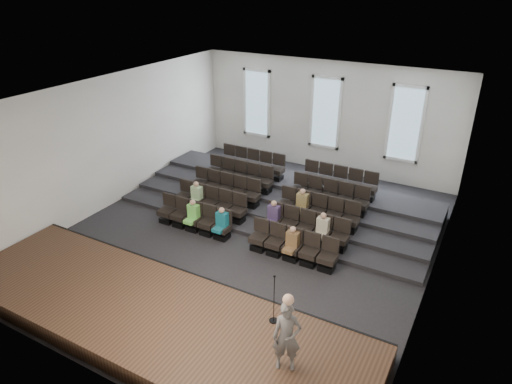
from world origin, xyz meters
TOP-DOWN VIEW (x-y plane):
  - ground at (0.00, 0.00)m, footprint 14.00×14.00m
  - ceiling at (0.00, 0.00)m, footprint 12.00×14.00m
  - wall_back at (0.00, 7.02)m, footprint 12.00×0.04m
  - wall_front at (0.00, -7.02)m, footprint 12.00×0.04m
  - wall_left at (-6.02, 0.00)m, footprint 0.04×14.00m
  - wall_right at (6.02, 0.00)m, footprint 0.04×14.00m
  - stage at (0.00, -5.10)m, footprint 11.80×3.60m
  - stage_lip at (0.00, -3.33)m, footprint 11.80×0.06m
  - risers at (0.00, 3.17)m, footprint 11.80×4.80m
  - seating_rows at (-0.00, 1.54)m, footprint 6.80×4.70m
  - windows at (0.00, 6.95)m, footprint 8.44×0.10m
  - audience at (0.19, 0.15)m, footprint 5.45×2.64m
  - speaker at (3.88, -5.14)m, footprint 0.73×0.62m
  - mic_stand at (2.98, -3.97)m, footprint 0.23×0.23m

SIDE VIEW (x-z plane):
  - ground at x=0.00m, z-range 0.00..0.00m
  - risers at x=0.00m, z-range -0.10..0.50m
  - stage at x=0.00m, z-range 0.00..0.50m
  - stage_lip at x=0.00m, z-range -0.01..0.51m
  - seating_rows at x=0.00m, z-range -0.15..1.52m
  - audience at x=0.19m, z-range 0.24..1.34m
  - mic_stand at x=2.98m, z-range 0.22..1.60m
  - speaker at x=3.88m, z-range 0.50..2.19m
  - wall_back at x=0.00m, z-range 0.00..5.00m
  - wall_front at x=0.00m, z-range 0.00..5.00m
  - wall_left at x=-6.02m, z-range 0.00..5.00m
  - wall_right at x=6.02m, z-range 0.00..5.00m
  - windows at x=0.00m, z-range 1.08..4.32m
  - ceiling at x=0.00m, z-range 5.00..5.02m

